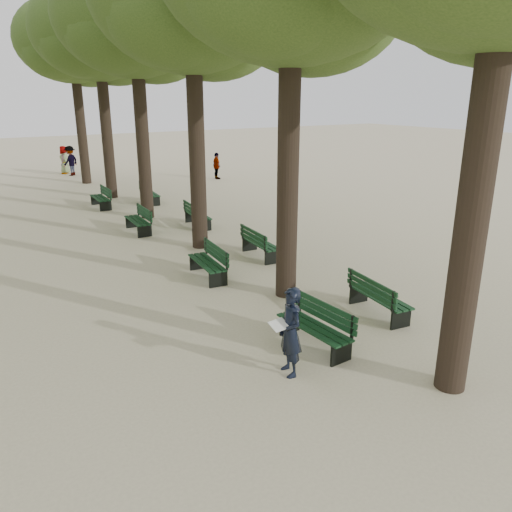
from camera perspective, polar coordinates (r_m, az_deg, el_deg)
ground at (r=9.93m, az=6.38°, el=-11.77°), size 120.00×120.00×0.00m
tree_central_3 at (r=21.06m, az=-13.75°, el=25.01°), size 6.00×6.00×9.95m
tree_central_4 at (r=25.80m, az=-17.66°, el=23.32°), size 6.00×6.00×9.95m
tree_central_5 at (r=30.62m, az=-20.29°, el=22.11°), size 6.00×6.00×9.95m
bench_left_0 at (r=10.29m, az=6.64°, el=-8.95°), size 0.67×1.83×0.92m
bench_left_1 at (r=14.01m, az=-5.55°, el=-1.43°), size 0.75×1.85×0.92m
bench_left_2 at (r=19.12m, az=-13.32°, el=3.46°), size 0.66×1.83×0.92m
bench_left_3 at (r=23.81m, az=-17.31°, el=5.95°), size 0.60×1.81×0.92m
bench_right_0 at (r=12.00m, az=13.86°, el=-5.32°), size 0.80×1.86×0.92m
bench_right_1 at (r=15.73m, az=0.55°, el=0.84°), size 0.73×1.84×0.92m
bench_right_2 at (r=19.58m, az=-6.66°, el=4.17°), size 0.77×1.85×0.92m
bench_right_3 at (r=24.29m, az=-12.02°, el=6.59°), size 0.75×1.85×0.92m
man_with_map at (r=9.08m, az=3.94°, el=-8.66°), size 0.66×0.72×1.69m
pedestrian_c at (r=30.67m, az=-4.51°, el=10.22°), size 0.40×0.95×1.58m
pedestrian_b at (r=34.04m, az=-20.44°, el=10.16°), size 1.14×1.06×1.84m
pedestrian_d at (r=35.01m, az=-21.06°, el=10.21°), size 0.69×0.93×1.76m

